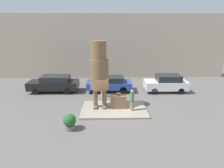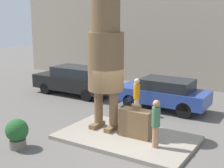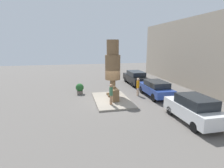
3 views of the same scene
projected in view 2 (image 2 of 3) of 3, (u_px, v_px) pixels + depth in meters
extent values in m
plane|color=#605B56|center=(126.00, 139.00, 11.43)|extent=(60.00, 60.00, 0.00)
cube|color=gray|center=(126.00, 138.00, 11.41)|extent=(4.92, 2.95, 0.14)
cube|color=tan|center=(205.00, 26.00, 18.44)|extent=(28.00, 0.60, 7.59)
cube|color=brown|center=(97.00, 125.00, 12.28)|extent=(0.27, 0.78, 0.17)
cube|color=brown|center=(112.00, 128.00, 11.92)|extent=(0.27, 0.78, 0.17)
cylinder|color=brown|center=(99.00, 106.00, 12.21)|extent=(0.34, 0.34, 1.36)
cylinder|color=brown|center=(114.00, 108.00, 11.85)|extent=(0.34, 0.34, 1.36)
cylinder|color=brown|center=(106.00, 62.00, 11.64)|extent=(1.36, 1.36, 2.18)
cylinder|color=brown|center=(106.00, 14.00, 11.26)|extent=(1.07, 1.07, 1.31)
cube|color=brown|center=(136.00, 123.00, 11.25)|extent=(1.19, 0.54, 1.00)
cylinder|color=brown|center=(136.00, 106.00, 11.11)|extent=(0.33, 0.16, 0.16)
cylinder|color=#A87A56|center=(155.00, 137.00, 10.36)|extent=(0.21, 0.21, 0.73)
cylinder|color=#3D704C|center=(156.00, 117.00, 10.21)|extent=(0.28, 0.28, 0.65)
sphere|color=#A87A56|center=(156.00, 104.00, 10.11)|extent=(0.24, 0.24, 0.24)
cube|color=black|center=(74.00, 82.00, 17.71)|extent=(4.75, 1.73, 0.76)
cube|color=#1E2328|center=(77.00, 72.00, 17.45)|extent=(2.61, 1.55, 0.54)
cylinder|color=black|center=(45.00, 88.00, 17.91)|extent=(0.65, 0.18, 0.65)
cylinder|color=black|center=(63.00, 83.00, 19.19)|extent=(0.65, 0.18, 0.65)
cylinder|color=black|center=(87.00, 95.00, 16.39)|extent=(0.65, 0.18, 0.65)
cylinder|color=black|center=(103.00, 89.00, 17.68)|extent=(0.65, 0.18, 0.65)
cube|color=#284293|center=(162.00, 95.00, 14.94)|extent=(4.33, 1.73, 0.65)
cube|color=#1E2328|center=(167.00, 84.00, 14.70)|extent=(2.38, 1.55, 0.50)
cylinder|color=black|center=(130.00, 102.00, 15.06)|extent=(0.72, 0.18, 0.72)
cylinder|color=black|center=(144.00, 95.00, 16.34)|extent=(0.72, 0.18, 0.72)
cylinder|color=black|center=(184.00, 110.00, 13.68)|extent=(0.72, 0.18, 0.72)
cylinder|color=black|center=(195.00, 102.00, 14.96)|extent=(0.72, 0.18, 0.72)
cylinder|color=#70665B|center=(18.00, 144.00, 10.67)|extent=(0.57, 0.57, 0.31)
sphere|color=#235B28|center=(17.00, 130.00, 10.56)|extent=(0.78, 0.78, 0.78)
cylinder|color=beige|center=(137.00, 107.00, 14.13)|extent=(0.22, 0.22, 0.76)
cylinder|color=orange|center=(137.00, 91.00, 13.97)|extent=(0.29, 0.29, 0.68)
sphere|color=beige|center=(137.00, 81.00, 13.87)|extent=(0.25, 0.25, 0.25)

